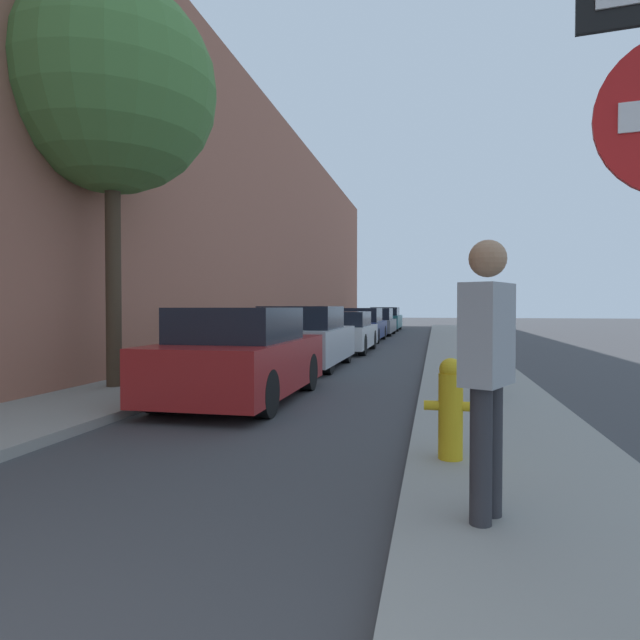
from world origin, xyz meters
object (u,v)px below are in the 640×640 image
object	(u,v)px
parked_car_navy	(363,326)
pedestrian	(487,361)
bicycle	(485,377)
parked_car_teal	(385,319)
street_tree_near	(112,89)
parked_car_grey	(375,322)
parked_car_white	(345,332)
fire_hydrant	(451,407)
parked_car_red	(241,357)
parked_car_silver	(304,338)

from	to	relation	value
parked_car_navy	pedestrian	world-z (taller)	pedestrian
pedestrian	parked_car_navy	bearing A→B (deg)	35.08
bicycle	parked_car_teal	bearing A→B (deg)	108.11
street_tree_near	parked_car_grey	bearing A→B (deg)	83.57
parked_car_white	fire_hydrant	xyz separation A→B (m)	(3.07, -12.74, -0.06)
parked_car_red	fire_hydrant	bearing A→B (deg)	-44.79
parked_car_red	parked_car_navy	world-z (taller)	parked_car_red
fire_hydrant	pedestrian	bearing A→B (deg)	-82.35
parked_car_silver	parked_car_navy	xyz separation A→B (m)	(0.06, 10.48, -0.04)
parked_car_white	pedestrian	distance (m)	14.50
parked_car_silver	fire_hydrant	distance (m)	8.58
fire_hydrant	bicycle	xyz separation A→B (m)	(0.60, 3.53, -0.15)
parked_car_teal	fire_hydrant	size ratio (longest dim) A/B	5.12
parked_car_teal	bicycle	size ratio (longest dim) A/B	3.17
parked_car_silver	parked_car_navy	world-z (taller)	parked_car_silver
street_tree_near	parked_car_navy	bearing A→B (deg)	81.21
pedestrian	parked_car_silver	bearing A→B (deg)	45.80
parked_car_teal	parked_car_navy	bearing A→B (deg)	-89.95
parked_car_red	parked_car_silver	xyz separation A→B (m)	(-0.16, 4.80, 0.01)
parked_car_teal	street_tree_near	xyz separation A→B (m)	(-2.31, -26.13, 4.50)
parked_car_red	fire_hydrant	distance (m)	4.43
parked_car_red	street_tree_near	xyz separation A→B (m)	(-2.41, 0.27, 4.50)
parked_car_grey	bicycle	bearing A→B (deg)	-79.20
parked_car_silver	parked_car_navy	size ratio (longest dim) A/B	0.88
parked_car_white	parked_car_grey	bearing A→B (deg)	91.00
parked_car_teal	pedestrian	world-z (taller)	pedestrian
parked_car_navy	parked_car_grey	xyz separation A→B (m)	(-0.03, 5.37, -0.01)
parked_car_silver	parked_car_teal	xyz separation A→B (m)	(0.05, 21.60, -0.01)
parked_car_grey	street_tree_near	bearing A→B (deg)	-96.43
parked_car_navy	parked_car_teal	world-z (taller)	parked_car_teal
fire_hydrant	bicycle	distance (m)	3.58
parked_car_navy	street_tree_near	distance (m)	15.85
parked_car_silver	bicycle	xyz separation A→B (m)	(3.90, -4.39, -0.28)
bicycle	fire_hydrant	bearing A→B (deg)	-89.94
parked_car_navy	parked_car_grey	size ratio (longest dim) A/B	1.04
street_tree_near	parked_car_white	bearing A→B (deg)	75.10
parked_car_white	parked_car_teal	size ratio (longest dim) A/B	0.93
pedestrian	bicycle	world-z (taller)	pedestrian
pedestrian	parked_car_grey	bearing A→B (deg)	33.07
street_tree_near	parked_car_teal	bearing A→B (deg)	84.94
fire_hydrant	bicycle	bearing A→B (deg)	80.36
parked_car_red	bicycle	xyz separation A→B (m)	(3.74, 0.41, -0.27)
parked_car_grey	street_tree_near	size ratio (longest dim) A/B	0.65
parked_car_grey	fire_hydrant	world-z (taller)	parked_car_grey
parked_car_silver	pedestrian	world-z (taller)	pedestrian
street_tree_near	bicycle	size ratio (longest dim) A/B	4.68
pedestrian	bicycle	distance (m)	4.98
street_tree_near	pedestrian	xyz separation A→B (m)	(5.74, -4.77, -4.06)
fire_hydrant	parked_car_grey	bearing A→B (deg)	97.81
parked_car_silver	fire_hydrant	size ratio (longest dim) A/B	4.49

